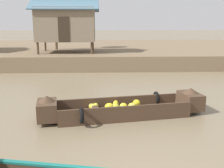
# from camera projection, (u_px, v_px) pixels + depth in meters

# --- Properties ---
(ground_plane) EXTENTS (300.00, 300.00, 0.00)m
(ground_plane) POSITION_uv_depth(u_px,v_px,m) (116.00, 87.00, 13.68)
(ground_plane) COLOR #7A6B51
(riverbank_strip) EXTENTS (160.00, 20.00, 1.07)m
(riverbank_strip) POSITION_uv_depth(u_px,v_px,m) (108.00, 51.00, 27.38)
(riverbank_strip) COLOR #756047
(riverbank_strip) RESTS_ON ground
(banana_boat) EXTENTS (5.93, 2.45, 0.91)m
(banana_boat) POSITION_uv_depth(u_px,v_px,m) (123.00, 108.00, 9.22)
(banana_boat) COLOR #473323
(banana_boat) RESTS_ON ground
(stilt_house_right) EXTENTS (5.05, 3.53, 4.17)m
(stilt_house_right) POSITION_uv_depth(u_px,v_px,m) (66.00, 24.00, 20.06)
(stilt_house_right) COLOR #4C3826
(stilt_house_right) RESTS_ON riverbank_strip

